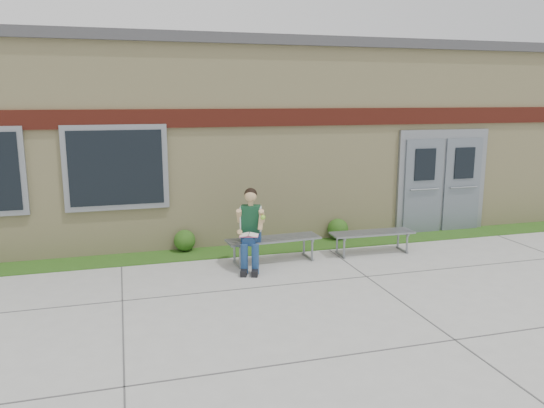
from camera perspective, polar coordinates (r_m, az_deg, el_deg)
name	(u,v)px	position (r m, az deg, el deg)	size (l,w,h in m)	color
ground	(322,293)	(8.40, 5.42, -9.48)	(80.00, 80.00, 0.00)	#9E9E99
grass_strip	(275,248)	(10.74, 0.36, -4.72)	(16.00, 0.80, 0.02)	#184A13
school_building	(238,133)	(13.63, -3.67, 7.61)	(16.20, 6.22, 4.20)	beige
bench_left	(273,243)	(9.78, 0.16, -4.27)	(1.77, 0.60, 0.45)	gray
bench_right	(372,237)	(10.50, 10.72, -3.49)	(1.65, 0.50, 0.43)	gray
girl	(250,228)	(9.37, -2.33, -2.58)	(0.60, 0.93, 1.42)	navy
shrub_mid	(185,240)	(10.58, -9.38, -3.89)	(0.42, 0.42, 0.42)	#184A13
shrub_east	(338,229)	(11.39, 7.10, -2.68)	(0.44, 0.44, 0.44)	#184A13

